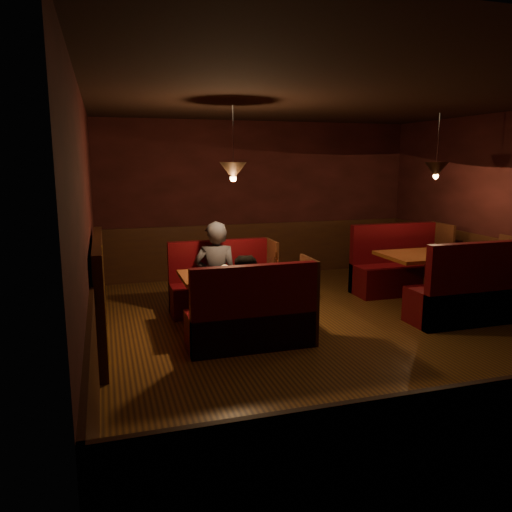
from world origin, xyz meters
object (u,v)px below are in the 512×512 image
object	(u,v)px
main_table	(235,286)
diner_b	(249,287)
diner_a	(216,256)
second_bench_far	(399,271)
second_table	(430,267)
second_bench_near	(470,297)
main_bench_far	(223,289)
main_bench_near	(254,321)

from	to	relation	value
main_table	diner_b	size ratio (longest dim) A/B	0.95
diner_a	second_bench_far	bearing A→B (deg)	-160.17
diner_a	main_table	bearing A→B (deg)	113.74
second_table	diner_a	size ratio (longest dim) A/B	0.85
main_table	second_table	bearing A→B (deg)	2.04
main_table	second_bench_far	size ratio (longest dim) A/B	0.86
main_table	second_bench_near	xyz separation A→B (m)	(3.09, -0.75, -0.21)
second_bench_far	second_bench_near	size ratio (longest dim) A/B	1.00
main_bench_far	second_bench_near	xyz separation A→B (m)	(3.07, -1.54, 0.03)
second_bench_near	diner_b	size ratio (longest dim) A/B	1.11
second_bench_far	main_table	bearing A→B (deg)	-162.52
main_bench_near	second_table	distance (m)	3.18
main_bench_far	second_table	xyz separation A→B (m)	(3.04, -0.67, 0.28)
main_bench_far	diner_a	world-z (taller)	diner_a
second_bench_far	diner_b	distance (m)	3.53
diner_a	second_table	bearing A→B (deg)	-175.62
main_table	main_bench_far	world-z (taller)	main_bench_far
main_bench_near	diner_a	size ratio (longest dim) A/B	0.89
main_bench_near	diner_a	bearing A→B (deg)	94.97
second_bench_near	diner_a	xyz separation A→B (m)	(-3.20, 1.41, 0.49)
main_bench_far	main_bench_near	size ratio (longest dim) A/B	1.00
main_bench_near	second_bench_near	distance (m)	3.07
second_table	diner_a	bearing A→B (deg)	170.24
second_bench_near	diner_b	world-z (taller)	diner_b
main_table	diner_a	xyz separation A→B (m)	(-0.11, 0.65, 0.28)
second_bench_near	main_bench_near	bearing A→B (deg)	-179.46
second_table	second_bench_far	size ratio (longest dim) A/B	0.90
second_table	second_bench_near	xyz separation A→B (m)	(0.03, -0.86, -0.24)
main_table	main_bench_near	size ratio (longest dim) A/B	0.91
second_bench_far	diner_b	xyz separation A→B (m)	(-3.10, -1.65, 0.36)
main_table	main_bench_near	xyz separation A→B (m)	(0.01, -0.78, -0.24)
diner_a	diner_b	size ratio (longest dim) A/B	1.18
diner_a	main_bench_near	bearing A→B (deg)	109.11
second_bench_near	diner_b	distance (m)	3.12
main_bench_far	main_bench_near	bearing A→B (deg)	-90.00
main_bench_far	second_bench_far	distance (m)	3.08
main_table	main_bench_near	bearing A→B (deg)	-88.94
second_bench_far	second_bench_near	distance (m)	1.73
main_bench_far	second_bench_far	xyz separation A→B (m)	(3.07, 0.19, 0.03)
main_table	second_bench_near	bearing A→B (deg)	-13.73
second_table	main_bench_far	bearing A→B (deg)	167.53
second_bench_far	diner_b	size ratio (longest dim) A/B	1.11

